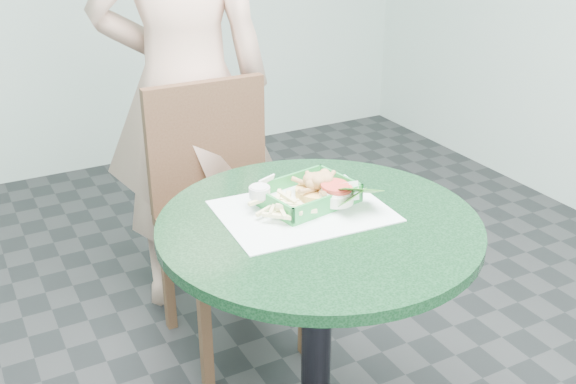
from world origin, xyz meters
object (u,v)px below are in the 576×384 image
cafe_table (318,284)px  crab_sandwich (320,191)px  diner_person (182,51)px  sauce_ramekin (259,195)px  dining_chair (221,200)px  food_basket (307,204)px

cafe_table → crab_sandwich: size_ratio=6.47×
diner_person → crab_sandwich: (0.06, -0.86, -0.20)m
diner_person → sauce_ramekin: (-0.10, -0.80, -0.20)m
cafe_table → sauce_ramekin: (-0.10, 0.15, 0.22)m
cafe_table → dining_chair: bearing=88.8°
dining_chair → sauce_ramekin: size_ratio=16.89×
dining_chair → diner_person: diner_person is taller
dining_chair → crab_sandwich: 0.65m
dining_chair → crab_sandwich: size_ratio=7.36×
dining_chair → crab_sandwich: dining_chair is taller
dining_chair → diner_person: bearing=93.6°
diner_person → food_basket: size_ratio=8.45×
cafe_table → dining_chair: 0.69m
food_basket → cafe_table: bearing=-102.9°
dining_chair → food_basket: (0.01, -0.59, 0.23)m
food_basket → sauce_ramekin: sauce_ramekin is taller
cafe_table → diner_person: diner_person is taller
cafe_table → crab_sandwich: crab_sandwich is taller
cafe_table → dining_chair: size_ratio=0.88×
diner_person → crab_sandwich: 0.89m
diner_person → sauce_ramekin: diner_person is taller
sauce_ramekin → cafe_table: bearing=-57.6°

